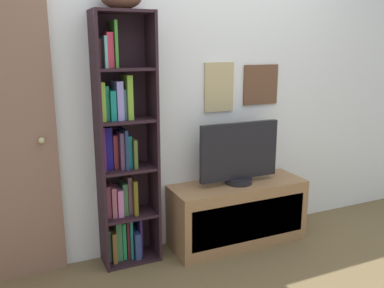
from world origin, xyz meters
name	(u,v)px	position (x,y,z in m)	size (l,w,h in m)	color
back_wall	(198,101)	(0.00, 1.13, 1.16)	(4.80, 0.08, 2.31)	silver
bookshelf	(122,153)	(-0.66, 1.00, 0.83)	(0.41, 0.25, 1.81)	black
tv_stand	(238,213)	(0.26, 0.90, 0.25)	(1.11, 0.39, 0.51)	olive
television	(239,154)	(0.26, 0.90, 0.75)	(0.67, 0.22, 0.49)	black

